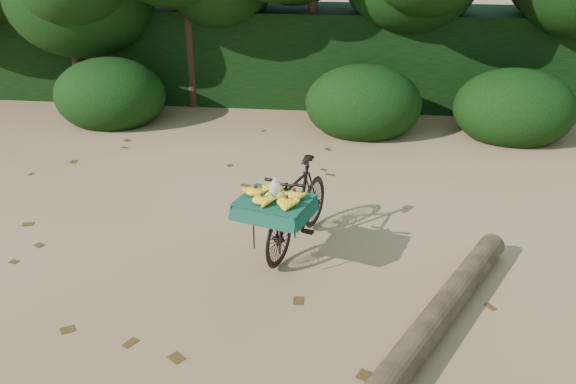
# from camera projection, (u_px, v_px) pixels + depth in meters

# --- Properties ---
(ground) EXTENTS (80.00, 80.00, 0.00)m
(ground) POSITION_uv_depth(u_px,v_px,m) (225.00, 249.00, 6.88)
(ground) COLOR tan
(ground) RESTS_ON ground
(vendor_bicycle) EXTENTS (1.07, 1.81, 1.00)m
(vendor_bicycle) POSITION_uv_depth(u_px,v_px,m) (297.00, 205.00, 6.76)
(vendor_bicycle) COLOR black
(vendor_bicycle) RESTS_ON ground
(fallen_log) EXTENTS (1.96, 3.43, 0.27)m
(fallen_log) POSITION_uv_depth(u_px,v_px,m) (426.00, 332.00, 5.32)
(fallen_log) COLOR brown
(fallen_log) RESTS_ON ground
(hedge_backdrop) EXTENTS (26.00, 1.80, 1.80)m
(hedge_backdrop) POSITION_uv_depth(u_px,v_px,m) (290.00, 54.00, 12.20)
(hedge_backdrop) COLOR black
(hedge_backdrop) RESTS_ON ground
(tree_row) EXTENTS (14.50, 2.00, 4.00)m
(tree_row) POSITION_uv_depth(u_px,v_px,m) (249.00, 1.00, 11.09)
(tree_row) COLOR black
(tree_row) RESTS_ON ground
(bush_clumps) EXTENTS (8.80, 1.70, 0.90)m
(bush_clumps) POSITION_uv_depth(u_px,v_px,m) (305.00, 105.00, 10.52)
(bush_clumps) COLOR black
(bush_clumps) RESTS_ON ground
(leaf_litter) EXTENTS (7.00, 7.30, 0.01)m
(leaf_litter) POSITION_uv_depth(u_px,v_px,m) (236.00, 223.00, 7.47)
(leaf_litter) COLOR #442B12
(leaf_litter) RESTS_ON ground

